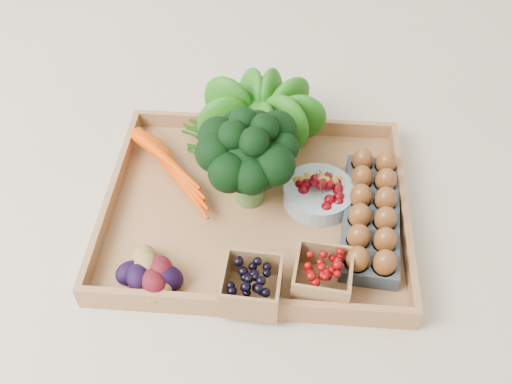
# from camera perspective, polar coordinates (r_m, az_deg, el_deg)

# --- Properties ---
(ground) EXTENTS (4.00, 4.00, 0.00)m
(ground) POSITION_cam_1_polar(r_m,az_deg,el_deg) (1.08, 0.00, -2.16)
(ground) COLOR beige
(ground) RESTS_ON ground
(tray) EXTENTS (0.55, 0.45, 0.01)m
(tray) POSITION_cam_1_polar(r_m,az_deg,el_deg) (1.07, 0.00, -1.90)
(tray) COLOR #A97447
(tray) RESTS_ON ground
(carrots) EXTENTS (0.21, 0.15, 0.05)m
(carrots) POSITION_cam_1_polar(r_m,az_deg,el_deg) (1.11, -8.19, 2.29)
(carrots) COLOR #EE3F00
(carrots) RESTS_ON tray
(lettuce) EXTENTS (0.16, 0.16, 0.16)m
(lettuce) POSITION_cam_1_polar(r_m,az_deg,el_deg) (1.14, 0.33, 8.10)
(lettuce) COLOR #0E4E0C
(lettuce) RESTS_ON tray
(broccoli) EXTENTS (0.18, 0.18, 0.14)m
(broccoli) POSITION_cam_1_polar(r_m,az_deg,el_deg) (1.03, -0.67, 1.98)
(broccoli) COLOR black
(broccoli) RESTS_ON tray
(cherry_bowl) EXTENTS (0.13, 0.13, 0.03)m
(cherry_bowl) POSITION_cam_1_polar(r_m,az_deg,el_deg) (1.07, 6.26, -0.23)
(cherry_bowl) COLOR #8C9EA5
(cherry_bowl) RESTS_ON tray
(egg_carton) EXTENTS (0.12, 0.29, 0.03)m
(egg_carton) POSITION_cam_1_polar(r_m,az_deg,el_deg) (1.05, 11.37, -2.52)
(egg_carton) COLOR #394249
(egg_carton) RESTS_ON tray
(potatoes) EXTENTS (0.12, 0.12, 0.07)m
(potatoes) POSITION_cam_1_polar(r_m,az_deg,el_deg) (0.95, -10.61, -7.88)
(potatoes) COLOR #450B12
(potatoes) RESTS_ON tray
(punnet_blackberry) EXTENTS (0.10, 0.10, 0.06)m
(punnet_blackberry) POSITION_cam_1_polar(r_m,az_deg,el_deg) (0.92, -0.43, -9.30)
(punnet_blackberry) COLOR black
(punnet_blackberry) RESTS_ON tray
(punnet_raspberry) EXTENTS (0.10, 0.10, 0.06)m
(punnet_raspberry) POSITION_cam_1_polar(r_m,az_deg,el_deg) (0.94, 6.64, -8.37)
(punnet_raspberry) COLOR #6C0405
(punnet_raspberry) RESTS_ON tray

